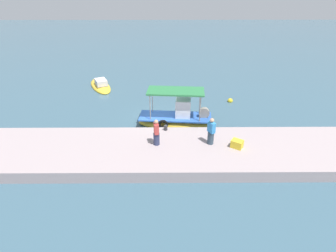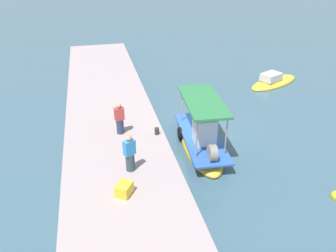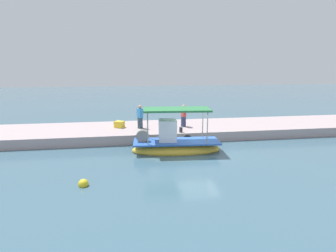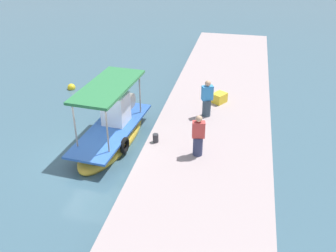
# 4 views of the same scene
# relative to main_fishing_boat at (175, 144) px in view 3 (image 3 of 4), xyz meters

# --- Properties ---
(ground_plane) EXTENTS (120.00, 120.00, 0.00)m
(ground_plane) POSITION_rel_main_fishing_boat_xyz_m (-1.48, 0.48, -0.50)
(ground_plane) COLOR #3D5E70
(dock_quay) EXTENTS (36.00, 5.18, 0.71)m
(dock_quay) POSITION_rel_main_fishing_boat_xyz_m (-1.48, -4.39, -0.15)
(dock_quay) COLOR #A79697
(dock_quay) RESTS_ON ground_plane
(main_fishing_boat) EXTENTS (5.81, 2.30, 3.15)m
(main_fishing_boat) POSITION_rel_main_fishing_boat_xyz_m (0.00, 0.00, 0.00)
(main_fishing_boat) COLOR gold
(main_fishing_boat) RESTS_ON ground_plane
(fisherman_near_bollard) EXTENTS (0.54, 0.58, 1.79)m
(fisherman_near_bollard) POSITION_rel_main_fishing_boat_xyz_m (2.00, -3.97, 1.02)
(fisherman_near_bollard) COLOR #334554
(fisherman_near_bollard) RESTS_ON dock_quay
(fisherman_by_crate) EXTENTS (0.45, 0.53, 1.74)m
(fisherman_by_crate) POSITION_rel_main_fishing_boat_xyz_m (-1.41, -4.05, 1.00)
(fisherman_by_crate) COLOR navy
(fisherman_by_crate) RESTS_ON dock_quay
(mooring_bollard) EXTENTS (0.24, 0.24, 0.36)m
(mooring_bollard) POSITION_rel_main_fishing_boat_xyz_m (-0.83, -2.20, 0.39)
(mooring_bollard) COLOR #2D2D33
(mooring_bollard) RESTS_ON dock_quay
(cargo_crate) EXTENTS (0.87, 0.83, 0.50)m
(cargo_crate) POSITION_rel_main_fishing_boat_xyz_m (3.58, -4.44, 0.46)
(cargo_crate) COLOR yellow
(cargo_crate) RESTS_ON dock_quay
(marker_buoy) EXTENTS (0.47, 0.47, 0.47)m
(marker_buoy) POSITION_rel_main_fishing_boat_xyz_m (5.06, 4.43, -0.41)
(marker_buoy) COLOR yellow
(marker_buoy) RESTS_ON ground_plane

